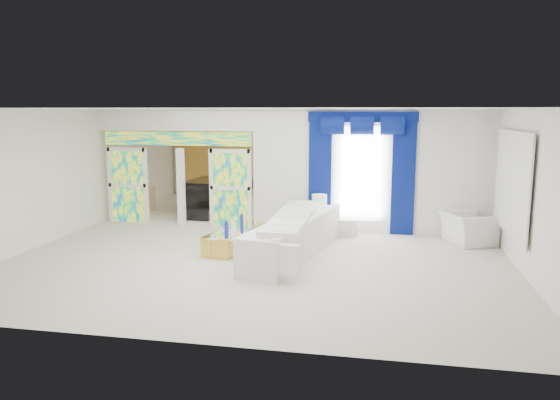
% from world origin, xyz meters
% --- Properties ---
extents(floor, '(12.00, 12.00, 0.00)m').
position_xyz_m(floor, '(0.00, 0.00, 0.00)').
color(floor, '#B7AF9E').
rests_on(floor, ground).
extents(dividing_wall, '(5.70, 0.18, 3.00)m').
position_xyz_m(dividing_wall, '(2.15, 1.00, 1.50)').
color(dividing_wall, white).
rests_on(dividing_wall, ground).
extents(dividing_header, '(4.30, 0.18, 0.55)m').
position_xyz_m(dividing_header, '(-2.85, 1.00, 2.73)').
color(dividing_header, white).
rests_on(dividing_header, dividing_wall).
extents(stained_panel_left, '(0.95, 0.04, 2.00)m').
position_xyz_m(stained_panel_left, '(-4.28, 1.00, 1.00)').
color(stained_panel_left, '#994C3F').
rests_on(stained_panel_left, ground).
extents(stained_panel_right, '(0.95, 0.04, 2.00)m').
position_xyz_m(stained_panel_right, '(-1.42, 1.00, 1.00)').
color(stained_panel_right, '#994C3F').
rests_on(stained_panel_right, ground).
extents(stained_transom, '(4.00, 0.05, 0.35)m').
position_xyz_m(stained_transom, '(-2.85, 1.00, 2.25)').
color(stained_transom, '#994C3F').
rests_on(stained_transom, dividing_header).
extents(window_pane, '(1.00, 0.02, 2.30)m').
position_xyz_m(window_pane, '(1.90, 0.90, 1.45)').
color(window_pane, white).
rests_on(window_pane, dividing_wall).
extents(blue_drape_left, '(0.55, 0.10, 2.80)m').
position_xyz_m(blue_drape_left, '(0.90, 0.87, 1.40)').
color(blue_drape_left, '#031241').
rests_on(blue_drape_left, ground).
extents(blue_drape_right, '(0.55, 0.10, 2.80)m').
position_xyz_m(blue_drape_right, '(2.90, 0.87, 1.40)').
color(blue_drape_right, '#031241').
rests_on(blue_drape_right, ground).
extents(blue_pelmet, '(2.60, 0.12, 0.25)m').
position_xyz_m(blue_pelmet, '(1.90, 0.87, 2.82)').
color(blue_pelmet, '#031241').
rests_on(blue_pelmet, dividing_wall).
extents(wall_mirror, '(0.04, 2.70, 1.90)m').
position_xyz_m(wall_mirror, '(4.94, -1.00, 1.55)').
color(wall_mirror, white).
rests_on(wall_mirror, ground).
extents(gold_curtains, '(9.70, 0.12, 2.90)m').
position_xyz_m(gold_curtains, '(0.00, 5.90, 1.50)').
color(gold_curtains, '#BC7D2D').
rests_on(gold_curtains, ground).
extents(white_sofa, '(1.56, 3.99, 0.74)m').
position_xyz_m(white_sofa, '(0.65, -1.49, 0.37)').
color(white_sofa, white).
rests_on(white_sofa, ground).
extents(coffee_table, '(0.98, 1.98, 0.42)m').
position_xyz_m(coffee_table, '(-0.70, -1.19, 0.21)').
color(coffee_table, gold).
rests_on(coffee_table, ground).
extents(console_table, '(1.22, 0.48, 0.40)m').
position_xyz_m(console_table, '(1.24, 0.49, 0.20)').
color(console_table, silver).
rests_on(console_table, ground).
extents(table_lamp, '(0.36, 0.36, 0.58)m').
position_xyz_m(table_lamp, '(0.94, 0.49, 0.69)').
color(table_lamp, silver).
rests_on(table_lamp, console_table).
extents(armchair, '(1.29, 1.36, 0.71)m').
position_xyz_m(armchair, '(4.34, 0.21, 0.35)').
color(armchair, white).
rests_on(armchair, ground).
extents(grand_piano, '(1.44, 1.85, 0.91)m').
position_xyz_m(grand_piano, '(-2.61, 3.21, 0.45)').
color(grand_piano, black).
rests_on(grand_piano, ground).
extents(piano_bench, '(0.87, 0.37, 0.29)m').
position_xyz_m(piano_bench, '(-2.61, 1.61, 0.14)').
color(piano_bench, black).
rests_on(piano_bench, ground).
extents(tv_console, '(0.54, 0.50, 0.72)m').
position_xyz_m(tv_console, '(-4.57, 2.57, 0.36)').
color(tv_console, tan).
rests_on(tv_console, ground).
extents(chandelier, '(0.60, 0.60, 0.60)m').
position_xyz_m(chandelier, '(-2.30, 3.40, 2.65)').
color(chandelier, gold).
rests_on(chandelier, ceiling).
extents(decanters, '(0.17, 1.12, 0.24)m').
position_xyz_m(decanters, '(-0.70, -1.33, 0.52)').
color(decanters, navy).
rests_on(decanters, coffee_table).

